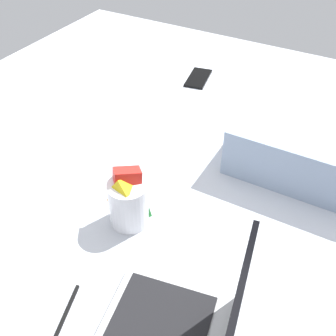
{
  "coord_description": "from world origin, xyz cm",
  "views": [
    {
      "loc": [
        68.65,
        56.79,
        87.64
      ],
      "look_at": [
        3.79,
        20.65,
        24.0
      ],
      "focal_mm": 43.31,
      "sensor_mm": 36.0,
      "label": 1
    }
  ],
  "objects": [
    {
      "name": "charger_cable",
      "position": [
        45.85,
        21.78,
        18.3
      ],
      "size": [
        16.42,
        5.58,
        0.6
      ],
      "primitive_type": "cube",
      "rotation": [
        0.0,
        0.0,
        0.3
      ],
      "color": "black",
      "rests_on": "bed_mattress"
    },
    {
      "name": "pillow",
      "position": [
        -33.24,
        48.0,
        24.5
      ],
      "size": [
        52.0,
        36.0,
        13.0
      ],
      "primitive_type": "cube",
      "color": "#8C9EB7",
      "rests_on": "bed_mattress"
    },
    {
      "name": "snack_cup",
      "position": [
        17.76,
        18.44,
        23.91
      ],
      "size": [
        10.16,
        9.38,
        14.21
      ],
      "color": "silver",
      "rests_on": "bed_mattress"
    },
    {
      "name": "bed_mattress",
      "position": [
        0.0,
        0.0,
        9.0
      ],
      "size": [
        180.0,
        140.0,
        18.0
      ],
      "primitive_type": "cube",
      "color": "#B7BCC6",
      "rests_on": "ground"
    },
    {
      "name": "cell_phone",
      "position": [
        -50.11,
        2.97,
        18.4
      ],
      "size": [
        15.01,
        9.26,
        0.8
      ],
      "primitive_type": "cube",
      "rotation": [
        0.0,
        0.0,
        1.76
      ],
      "color": "black",
      "rests_on": "bed_mattress"
    }
  ]
}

